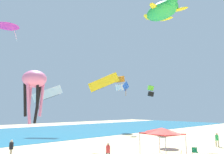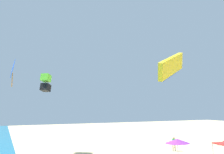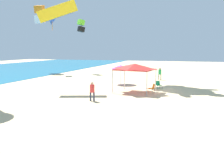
{
  "view_description": "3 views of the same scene",
  "coord_description": "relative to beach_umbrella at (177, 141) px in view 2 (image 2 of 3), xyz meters",
  "views": [
    {
      "loc": [
        -19.31,
        -10.74,
        4.48
      ],
      "look_at": [
        0.43,
        10.46,
        8.93
      ],
      "focal_mm": 34.54,
      "sensor_mm": 36.0,
      "label": 1
    },
    {
      "loc": [
        -14.0,
        19.45,
        5.14
      ],
      "look_at": [
        0.43,
        12.71,
        7.25
      ],
      "focal_mm": 37.37,
      "sensor_mm": 36.0,
      "label": 2
    },
    {
      "loc": [
        -23.14,
        -3.1,
        4.15
      ],
      "look_at": [
        0.36,
        4.51,
        1.22
      ],
      "focal_mm": 37.92,
      "sensor_mm": 36.0,
      "label": 3
    }
  ],
  "objects": [
    {
      "name": "beach_umbrella",
      "position": [
        0.0,
        0.0,
        0.0
      ],
      "size": [
        2.24,
        2.24,
        2.31
      ],
      "color": "silver",
      "rests_on": "ground"
    },
    {
      "name": "person_watching_sky",
      "position": [
        5.33,
        -3.99,
        -1.08
      ],
      "size": [
        0.4,
        0.45,
        1.67
      ],
      "rotation": [
        0.0,
        0.0,
        1.49
      ],
      "color": "#C6B28C",
      "rests_on": "ground"
    },
    {
      "name": "kite_parafoil_yellow",
      "position": [
        -5.54,
        4.98,
        5.8
      ],
      "size": [
        2.39,
        3.58,
        2.45
      ],
      "rotation": [
        0.0,
        0.0,
        2.08
      ],
      "color": "yellow"
    },
    {
      "name": "kite_diamond_blue",
      "position": [
        8.26,
        14.2,
        7.01
      ],
      "size": [
        2.08,
        0.43,
        2.96
      ],
      "rotation": [
        0.0,
        0.0,
        0.23
      ],
      "color": "blue"
    },
    {
      "name": "kite_box_lime",
      "position": [
        11.26,
        10.35,
        6.09
      ],
      "size": [
        1.47,
        1.45,
        2.21
      ],
      "rotation": [
        0.0,
        0.0,
        0.89
      ],
      "color": "#66D82D"
    }
  ]
}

